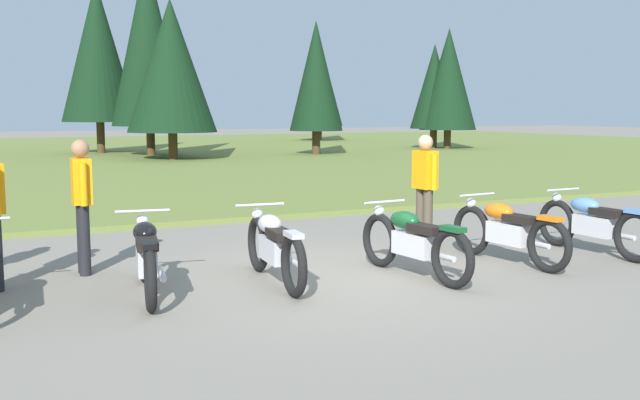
{
  "coord_description": "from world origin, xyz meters",
  "views": [
    {
      "loc": [
        -4.07,
        -7.7,
        2.02
      ],
      "look_at": [
        0.0,
        0.6,
        0.9
      ],
      "focal_mm": 41.55,
      "sensor_mm": 36.0,
      "label": 1
    }
  ],
  "objects_px": {
    "motorcycle_orange": "(508,231)",
    "rider_in_hivis_vest": "(82,198)",
    "motorcycle_black": "(146,256)",
    "motorcycle_sky_blue": "(594,223)",
    "rider_near_row_end": "(425,184)",
    "motorcycle_british_green": "(413,241)",
    "motorcycle_silver": "(274,246)"
  },
  "relations": [
    {
      "from": "motorcycle_british_green",
      "to": "motorcycle_sky_blue",
      "type": "distance_m",
      "value": 3.1
    },
    {
      "from": "motorcycle_black",
      "to": "motorcycle_british_green",
      "type": "height_order",
      "value": "same"
    },
    {
      "from": "motorcycle_black",
      "to": "motorcycle_sky_blue",
      "type": "bearing_deg",
      "value": -3.61
    },
    {
      "from": "motorcycle_sky_blue",
      "to": "motorcycle_orange",
      "type": "bearing_deg",
      "value": 179.18
    },
    {
      "from": "motorcycle_silver",
      "to": "rider_in_hivis_vest",
      "type": "distance_m",
      "value": 2.49
    },
    {
      "from": "motorcycle_black",
      "to": "motorcycle_british_green",
      "type": "relative_size",
      "value": 0.99
    },
    {
      "from": "motorcycle_black",
      "to": "motorcycle_british_green",
      "type": "xyz_separation_m",
      "value": [
        3.13,
        -0.5,
        0.0
      ]
    },
    {
      "from": "motorcycle_orange",
      "to": "motorcycle_sky_blue",
      "type": "xyz_separation_m",
      "value": [
        1.53,
        -0.02,
        0.0
      ]
    },
    {
      "from": "motorcycle_silver",
      "to": "motorcycle_british_green",
      "type": "xyz_separation_m",
      "value": [
        1.65,
        -0.43,
        0.0
      ]
    },
    {
      "from": "motorcycle_orange",
      "to": "rider_near_row_end",
      "type": "relative_size",
      "value": 1.26
    },
    {
      "from": "motorcycle_sky_blue",
      "to": "rider_in_hivis_vest",
      "type": "bearing_deg",
      "value": 164.87
    },
    {
      "from": "motorcycle_black",
      "to": "motorcycle_sky_blue",
      "type": "distance_m",
      "value": 6.24
    },
    {
      "from": "motorcycle_black",
      "to": "rider_near_row_end",
      "type": "height_order",
      "value": "rider_near_row_end"
    },
    {
      "from": "motorcycle_silver",
      "to": "motorcycle_orange",
      "type": "relative_size",
      "value": 1.0
    },
    {
      "from": "motorcycle_silver",
      "to": "rider_near_row_end",
      "type": "xyz_separation_m",
      "value": [
        2.86,
        1.13,
        0.51
      ]
    },
    {
      "from": "rider_near_row_end",
      "to": "rider_in_hivis_vest",
      "type": "bearing_deg",
      "value": 175.68
    },
    {
      "from": "motorcycle_black",
      "to": "motorcycle_silver",
      "type": "relative_size",
      "value": 0.99
    },
    {
      "from": "motorcycle_black",
      "to": "motorcycle_silver",
      "type": "xyz_separation_m",
      "value": [
        1.48,
        -0.07,
        0.0
      ]
    },
    {
      "from": "motorcycle_british_green",
      "to": "rider_in_hivis_vest",
      "type": "bearing_deg",
      "value": 151.86
    },
    {
      "from": "motorcycle_silver",
      "to": "motorcycle_black",
      "type": "bearing_deg",
      "value": 177.16
    },
    {
      "from": "motorcycle_black",
      "to": "motorcycle_british_green",
      "type": "bearing_deg",
      "value": -9.12
    },
    {
      "from": "motorcycle_silver",
      "to": "motorcycle_sky_blue",
      "type": "relative_size",
      "value": 1.0
    },
    {
      "from": "rider_in_hivis_vest",
      "to": "motorcycle_orange",
      "type": "bearing_deg",
      "value": -19.1
    },
    {
      "from": "motorcycle_orange",
      "to": "rider_near_row_end",
      "type": "bearing_deg",
      "value": 104.27
    },
    {
      "from": "motorcycle_black",
      "to": "motorcycle_orange",
      "type": "distance_m",
      "value": 4.72
    },
    {
      "from": "rider_near_row_end",
      "to": "motorcycle_british_green",
      "type": "bearing_deg",
      "value": -127.9
    },
    {
      "from": "motorcycle_orange",
      "to": "rider_in_hivis_vest",
      "type": "height_order",
      "value": "rider_in_hivis_vest"
    },
    {
      "from": "motorcycle_black",
      "to": "motorcycle_orange",
      "type": "bearing_deg",
      "value": -4.52
    },
    {
      "from": "motorcycle_orange",
      "to": "rider_in_hivis_vest",
      "type": "bearing_deg",
      "value": 160.9
    },
    {
      "from": "motorcycle_silver",
      "to": "motorcycle_orange",
      "type": "xyz_separation_m",
      "value": [
        3.22,
        -0.3,
        0.0
      ]
    },
    {
      "from": "motorcycle_sky_blue",
      "to": "rider_in_hivis_vest",
      "type": "xyz_separation_m",
      "value": [
        -6.68,
        1.81,
        0.51
      ]
    },
    {
      "from": "motorcycle_sky_blue",
      "to": "motorcycle_silver",
      "type": "bearing_deg",
      "value": 176.15
    }
  ]
}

